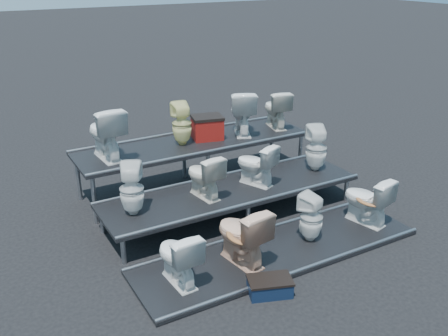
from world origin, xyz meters
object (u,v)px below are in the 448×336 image
toilet_3 (367,200)px  toilet_11 (276,109)px  toilet_6 (256,164)px  toilet_9 (182,124)px  toilet_2 (311,217)px  toilet_5 (204,176)px  red_crate (207,129)px  step_stool (270,287)px  toilet_10 (242,112)px  toilet_1 (242,234)px  toilet_7 (316,148)px  toilet_0 (178,257)px  toilet_8 (105,133)px  toilet_4 (132,189)px

toilet_3 → toilet_11: size_ratio=1.06×
toilet_6 → toilet_9: 1.53m
toilet_2 → toilet_5: (-1.05, 1.30, 0.38)m
red_crate → step_stool: 3.61m
red_crate → toilet_10: bearing=9.6°
toilet_1 → step_stool: 0.81m
toilet_7 → step_stool: 3.15m
toilet_7 → red_crate: bearing=-22.5°
toilet_1 → toilet_2: size_ratio=1.15×
toilet_2 → step_stool: 1.42m
toilet_1 → toilet_5: toilet_5 is taller
toilet_1 → toilet_9: bearing=-106.1°
toilet_0 → toilet_10: (2.51, 2.60, 0.84)m
toilet_3 → red_crate: bearing=-75.3°
toilet_0 → toilet_6: size_ratio=1.07×
toilet_9 → toilet_5: bearing=87.0°
toilet_0 → toilet_5: (1.04, 1.30, 0.38)m
toilet_5 → toilet_10: size_ratio=0.85×
toilet_2 → step_stool: bearing=11.8°
toilet_7 → toilet_8: (-3.24, 1.30, 0.44)m
toilet_6 → toilet_11: size_ratio=0.95×
toilet_3 → toilet_11: bearing=-104.6°
toilet_1 → toilet_11: bearing=-139.9°
toilet_7 → toilet_9: toilet_9 is taller
toilet_2 → toilet_6: (-0.11, 1.30, 0.38)m
toilet_7 → red_crate: toilet_7 is taller
toilet_9 → toilet_3: bearing=133.6°
toilet_6 → toilet_8: toilet_8 is taller
toilet_9 → toilet_11: size_ratio=1.03×
toilet_10 → toilet_11: (0.76, 0.00, -0.05)m
toilet_7 → toilet_11: bearing=-71.0°
toilet_10 → toilet_9: bearing=24.5°
toilet_3 → toilet_10: (-0.65, 2.60, 0.83)m
toilet_0 → toilet_8: (-0.03, 2.60, 0.86)m
toilet_4 → toilet_10: size_ratio=0.94×
toilet_1 → toilet_10: size_ratio=1.02×
toilet_1 → toilet_7: size_ratio=1.05×
toilet_3 → toilet_7: size_ratio=0.97×
toilet_0 → toilet_5: size_ratio=1.06×
toilet_0 → toilet_10: 3.71m
toilet_0 → toilet_11: (3.26, 2.60, 0.79)m
toilet_3 → toilet_5: toilet_5 is taller
toilet_3 → red_crate: red_crate is taller
toilet_11 → red_crate: 1.46m
toilet_5 → toilet_6: (0.93, 0.00, -0.00)m
toilet_2 → toilet_6: toilet_6 is taller
toilet_10 → toilet_1: bearing=83.1°
toilet_0 → toilet_9: 3.02m
toilet_2 → toilet_0: bearing=-19.0°
toilet_8 → step_stool: bearing=102.6°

